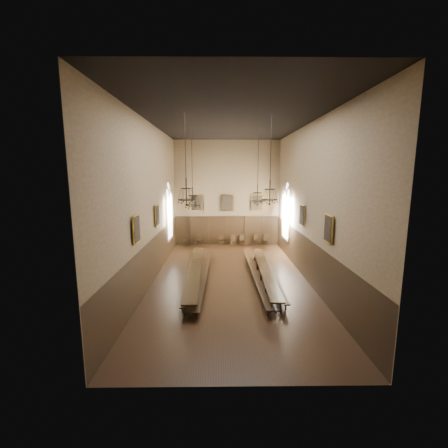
{
  "coord_description": "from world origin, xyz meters",
  "views": [
    {
      "loc": [
        -0.56,
        -16.87,
        6.17
      ],
      "look_at": [
        -0.34,
        1.5,
        3.09
      ],
      "focal_mm": 24.0,
      "sensor_mm": 36.0,
      "label": 1
    }
  ],
  "objects_px": {
    "bench_right_inner": "(254,275)",
    "chair_7": "(266,242)",
    "chair_6": "(257,242)",
    "chandelier_back_right": "(257,196)",
    "table_right": "(265,275)",
    "chair_4": "(233,242)",
    "bench_right_outer": "(272,274)",
    "chair_1": "(199,242)",
    "chair_0": "(186,242)",
    "chandelier_front_right": "(270,194)",
    "table_left": "(196,274)",
    "chandelier_front_left": "(186,194)",
    "bench_left_outer": "(188,275)",
    "chair_5": "(243,242)",
    "chair_3": "(221,242)",
    "bench_left_inner": "(205,275)",
    "chandelier_back_left": "(193,201)"
  },
  "relations": [
    {
      "from": "bench_left_outer",
      "to": "chandelier_front_right",
      "type": "relative_size",
      "value": 2.19
    },
    {
      "from": "bench_right_inner",
      "to": "chair_6",
      "type": "xyz_separation_m",
      "value": [
        1.18,
        8.58,
        0.01
      ]
    },
    {
      "from": "chandelier_back_right",
      "to": "chandelier_front_left",
      "type": "xyz_separation_m",
      "value": [
        -4.0,
        -4.35,
        0.43
      ]
    },
    {
      "from": "chandelier_front_right",
      "to": "chair_5",
      "type": "bearing_deg",
      "value": 92.64
    },
    {
      "from": "chandelier_back_right",
      "to": "chair_7",
      "type": "bearing_deg",
      "value": 75.65
    },
    {
      "from": "chair_6",
      "to": "table_left",
      "type": "bearing_deg",
      "value": -137.37
    },
    {
      "from": "table_left",
      "to": "bench_right_inner",
      "type": "bearing_deg",
      "value": 2.53
    },
    {
      "from": "chair_5",
      "to": "chandelier_front_left",
      "type": "relative_size",
      "value": 0.22
    },
    {
      "from": "chandelier_back_right",
      "to": "table_left",
      "type": "bearing_deg",
      "value": -149.95
    },
    {
      "from": "bench_right_inner",
      "to": "chandelier_front_right",
      "type": "bearing_deg",
      "value": -77.95
    },
    {
      "from": "chair_1",
      "to": "chair_3",
      "type": "xyz_separation_m",
      "value": [
        2.01,
        0.0,
        -0.03
      ]
    },
    {
      "from": "chair_0",
      "to": "chandelier_back_right",
      "type": "height_order",
      "value": "chandelier_back_right"
    },
    {
      "from": "chair_7",
      "to": "chandelier_front_right",
      "type": "distance_m",
      "value": 11.87
    },
    {
      "from": "bench_right_outer",
      "to": "chair_7",
      "type": "distance_m",
      "value": 8.38
    },
    {
      "from": "table_left",
      "to": "chair_1",
      "type": "height_order",
      "value": "chair_1"
    },
    {
      "from": "chandelier_back_right",
      "to": "table_right",
      "type": "bearing_deg",
      "value": -83.99
    },
    {
      "from": "chair_1",
      "to": "chair_3",
      "type": "distance_m",
      "value": 2.01
    },
    {
      "from": "chair_1",
      "to": "chair_6",
      "type": "relative_size",
      "value": 0.98
    },
    {
      "from": "table_left",
      "to": "chandelier_back_left",
      "type": "bearing_deg",
      "value": 97.57
    },
    {
      "from": "table_left",
      "to": "chair_0",
      "type": "bearing_deg",
      "value": 100.05
    },
    {
      "from": "chair_4",
      "to": "bench_right_outer",
      "type": "bearing_deg",
      "value": -86.41
    },
    {
      "from": "chair_7",
      "to": "chandelier_back_left",
      "type": "height_order",
      "value": "chandelier_back_left"
    },
    {
      "from": "table_left",
      "to": "bench_left_outer",
      "type": "xyz_separation_m",
      "value": [
        -0.44,
        0.17,
        -0.12
      ]
    },
    {
      "from": "chair_0",
      "to": "chair_3",
      "type": "xyz_separation_m",
      "value": [
        3.1,
        0.0,
        -0.04
      ]
    },
    {
      "from": "chair_0",
      "to": "chair_5",
      "type": "bearing_deg",
      "value": 7.79
    },
    {
      "from": "bench_left_outer",
      "to": "chandelier_back_left",
      "type": "relative_size",
      "value": 1.86
    },
    {
      "from": "bench_left_inner",
      "to": "chandelier_front_right",
      "type": "distance_m",
      "value": 6.3
    },
    {
      "from": "table_right",
      "to": "chair_6",
      "type": "xyz_separation_m",
      "value": [
        0.58,
        8.77,
        -0.06
      ]
    },
    {
      "from": "chandelier_front_right",
      "to": "bench_right_outer",
      "type": "bearing_deg",
      "value": 74.19
    },
    {
      "from": "bench_left_outer",
      "to": "bench_left_inner",
      "type": "xyz_separation_m",
      "value": [
        0.97,
        -0.06,
        0.03
      ]
    },
    {
      "from": "chair_4",
      "to": "chandelier_front_left",
      "type": "xyz_separation_m",
      "value": [
        -2.75,
        -10.81,
        4.93
      ]
    },
    {
      "from": "table_right",
      "to": "chair_5",
      "type": "bearing_deg",
      "value": 94.15
    },
    {
      "from": "chair_6",
      "to": "chandelier_front_right",
      "type": "xyz_separation_m",
      "value": [
        -0.73,
        -10.69,
        4.9
      ]
    },
    {
      "from": "chandelier_back_left",
      "to": "chandelier_back_right",
      "type": "height_order",
      "value": "same"
    },
    {
      "from": "chair_0",
      "to": "chair_7",
      "type": "height_order",
      "value": "chair_0"
    },
    {
      "from": "bench_right_inner",
      "to": "chair_0",
      "type": "bearing_deg",
      "value": 120.11
    },
    {
      "from": "chair_0",
      "to": "chandelier_front_left",
      "type": "height_order",
      "value": "chandelier_front_left"
    },
    {
      "from": "chair_1",
      "to": "bench_right_inner",
      "type": "bearing_deg",
      "value": -63.24
    },
    {
      "from": "bench_right_outer",
      "to": "bench_left_inner",
      "type": "bearing_deg",
      "value": -175.85
    },
    {
      "from": "chair_3",
      "to": "chair_5",
      "type": "height_order",
      "value": "chair_5"
    },
    {
      "from": "chair_3",
      "to": "bench_left_outer",
      "type": "bearing_deg",
      "value": -108.19
    },
    {
      "from": "chair_7",
      "to": "table_right",
      "type": "bearing_deg",
      "value": -115.03
    },
    {
      "from": "bench_right_inner",
      "to": "chair_7",
      "type": "xyz_separation_m",
      "value": [
        2.03,
        8.58,
        0.01
      ]
    },
    {
      "from": "chair_0",
      "to": "chandelier_back_left",
      "type": "bearing_deg",
      "value": -71.27
    },
    {
      "from": "bench_left_outer",
      "to": "chair_5",
      "type": "bearing_deg",
      "value": 65.98
    },
    {
      "from": "bench_left_inner",
      "to": "chandelier_front_right",
      "type": "height_order",
      "value": "chandelier_front_right"
    },
    {
      "from": "chair_6",
      "to": "chandelier_back_right",
      "type": "height_order",
      "value": "chandelier_back_right"
    },
    {
      "from": "chair_5",
      "to": "chandelier_front_right",
      "type": "distance_m",
      "value": 11.82
    },
    {
      "from": "table_left",
      "to": "chandelier_front_left",
      "type": "xyz_separation_m",
      "value": [
        -0.2,
        -2.15,
        4.82
      ]
    },
    {
      "from": "table_right",
      "to": "chair_5",
      "type": "distance_m",
      "value": 8.83
    }
  ]
}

